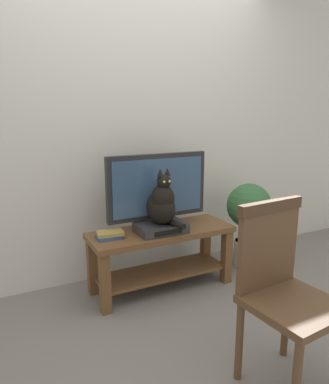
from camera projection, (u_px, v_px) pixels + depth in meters
The scene contains 9 objects.
ground_plane at pixel (190, 325), 2.39m from camera, with size 12.00×12.00×0.00m, color slate.
back_wall at pixel (129, 111), 2.96m from camera, with size 7.00×0.12×2.80m, color beige.
tv_stand at pixel (162, 248), 2.82m from camera, with size 1.14×0.41×0.49m.
tv at pixel (158, 189), 2.78m from camera, with size 0.83×0.20×0.59m.
media_box at pixel (161, 228), 2.73m from camera, with size 0.37×0.26×0.07m.
cat at pixel (162, 203), 2.67m from camera, with size 0.20×0.36×0.43m.
wooden_chair at pixel (282, 282), 1.80m from camera, with size 0.45×0.46×0.96m.
book_stack at pixel (110, 235), 2.60m from camera, with size 0.21×0.15×0.05m.
potted_plant at pixel (249, 215), 3.20m from camera, with size 0.40×0.40×0.77m.
Camera 1 is at (-1.12, -1.82, 1.40)m, focal length 33.37 mm.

